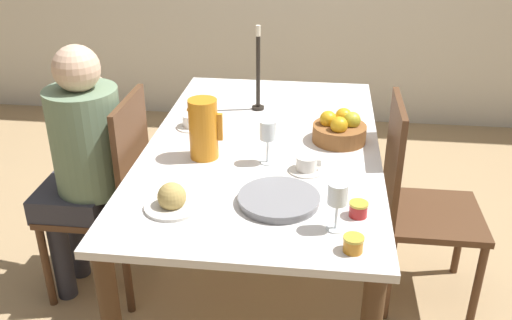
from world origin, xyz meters
TOP-DOWN VIEW (x-y plane):
  - ground_plane at (0.00, 0.00)m, footprint 20.00×20.00m
  - dining_table at (0.00, 0.00)m, footprint 0.98×1.68m
  - chair_person_side at (-0.67, -0.09)m, footprint 0.42×0.42m
  - chair_opposite at (0.67, 0.01)m, footprint 0.42×0.42m
  - person_seated at (-0.76, -0.12)m, footprint 0.39×0.41m
  - red_pitcher at (-0.22, -0.15)m, footprint 0.14×0.12m
  - wine_glass_water at (0.04, -0.17)m, footprint 0.06×0.06m
  - wine_glass_juice at (0.30, -0.62)m, footprint 0.06×0.06m
  - teacup_near_person at (0.19, -0.22)m, footprint 0.14×0.14m
  - teacup_across at (-0.34, 0.14)m, footprint 0.14×0.14m
  - serving_tray at (0.11, -0.48)m, footprint 0.29×0.29m
  - bread_plate at (-0.25, -0.55)m, footprint 0.20×0.20m
  - jam_jar_amber at (0.36, -0.73)m, footprint 0.06×0.06m
  - jam_jar_red at (0.38, -0.53)m, footprint 0.06×0.06m
  - fruit_bowl at (0.32, 0.07)m, footprint 0.23×0.23m
  - candlestick_tall at (-0.07, 0.40)m, footprint 0.06×0.06m

SIDE VIEW (x-z plane):
  - ground_plane at x=0.00m, z-range 0.00..0.00m
  - chair_person_side at x=-0.67m, z-range 0.02..0.97m
  - chair_opposite at x=0.67m, z-range 0.02..0.97m
  - dining_table at x=0.00m, z-range 0.27..1.01m
  - person_seated at x=-0.76m, z-range 0.11..1.28m
  - serving_tray at x=0.11m, z-range 0.74..0.77m
  - teacup_near_person at x=0.19m, z-range 0.73..0.79m
  - teacup_across at x=-0.34m, z-range 0.73..0.79m
  - jam_jar_amber at x=0.36m, z-range 0.74..0.79m
  - jam_jar_red at x=0.38m, z-range 0.74..0.79m
  - bread_plate at x=-0.25m, z-range 0.72..0.82m
  - fruit_bowl at x=0.32m, z-range 0.72..0.86m
  - wine_glass_juice at x=0.30m, z-range 0.77..0.94m
  - red_pitcher at x=-0.22m, z-range 0.74..0.98m
  - wine_glass_water at x=0.04m, z-range 0.78..0.96m
  - candlestick_tall at x=-0.07m, z-range 0.70..1.11m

